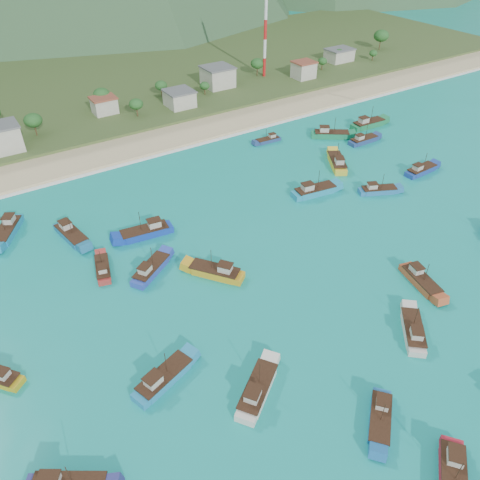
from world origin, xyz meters
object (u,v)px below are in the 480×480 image
boat_16 (216,272)px  boat_23 (380,419)px  boat_1 (378,191)px  boat_10 (314,191)px  boat_9 (257,390)px  boat_28 (146,232)px  boat_18 (421,170)px  boat_20 (151,270)px  boat_14 (268,140)px  boat_2 (421,281)px  boat_6 (337,163)px  boat_17 (8,231)px  boat_21 (413,331)px  radio_tower (266,20)px  boat_31 (331,135)px  boat_22 (164,378)px  boat_27 (368,124)px  boat_19 (71,235)px  boat_30 (363,140)px  boat_11 (103,269)px  boat_8 (453,477)px

boat_16 → boat_23: (3.76, -40.90, -0.18)m
boat_1 → boat_10: bearing=-95.1°
boat_9 → boat_28: size_ratio=0.90×
boat_1 → boat_18: (17.72, 1.18, 0.06)m
boat_16 → boat_23: size_ratio=1.20×
boat_9 → boat_20: boat_9 is taller
boat_1 → boat_14: bearing=-146.1°
boat_2 → boat_6: size_ratio=0.90×
boat_17 → boat_21: 87.69m
radio_tower → boat_6: (-25.38, -71.92, -21.94)m
boat_6 → boat_31: size_ratio=1.02×
boat_1 → boat_16: bearing=-59.0°
boat_18 → boat_22: boat_22 is taller
radio_tower → boat_14: (-32.70, -48.77, -22.33)m
boat_27 → boat_28: size_ratio=1.02×
boat_16 → boat_6: bearing=-14.4°
boat_9 → boat_14: 90.30m
boat_19 → boat_30: 90.17m
boat_11 → boat_27: bearing=28.3°
boat_14 → boat_31: bearing=-109.8°
boat_1 → boat_17: 89.54m
boat_9 → boat_19: 56.93m
boat_17 → boat_31: 95.85m
boat_27 → boat_30: size_ratio=1.23×
boat_16 → boat_28: 21.16m
boat_11 → boat_17: bearing=134.5°
boat_11 → boat_17: size_ratio=0.79×
boat_6 → boat_28: same height
radio_tower → boat_16: size_ratio=3.88×
boat_2 → boat_8: boat_8 is taller
boat_19 → boat_28: boat_28 is taller
boat_10 → boat_30: bearing=123.6°
boat_8 → boat_18: 86.30m
boat_22 → boat_21: bearing=51.6°
boat_21 → boat_30: size_ratio=0.97×
boat_10 → boat_21: size_ratio=1.25×
boat_20 → boat_31: size_ratio=0.90×
boat_18 → boat_22: bearing=-77.0°
boat_1 → boat_2: boat_2 is taller
boat_6 → boat_21: 62.54m
boat_9 → boat_20: 35.26m
boat_20 → boat_21: (31.63, -39.90, -0.03)m
boat_17 → boat_23: boat_17 is taller
boat_21 → boat_10: bearing=111.7°
boat_8 → boat_23: boat_8 is taller
boat_2 → boat_14: size_ratio=1.29×
boat_1 → boat_30: boat_30 is taller
boat_11 → radio_tower: bearing=54.8°
radio_tower → boat_9: radio_tower is taller
boat_16 → boat_18: bearing=-31.9°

